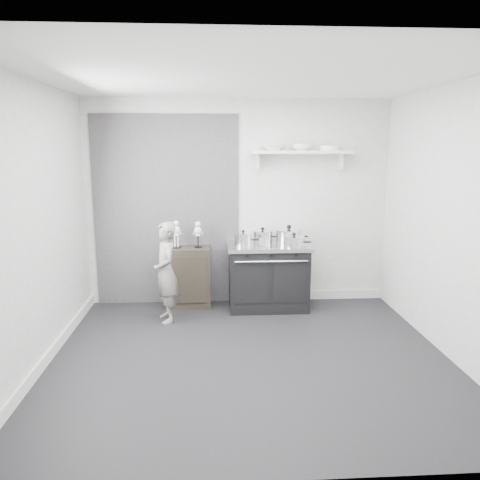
{
  "coord_description": "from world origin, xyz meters",
  "views": [
    {
      "loc": [
        -0.36,
        -4.38,
        2.08
      ],
      "look_at": [
        -0.03,
        0.95,
        1.02
      ],
      "focal_mm": 35.0,
      "sensor_mm": 36.0,
      "label": 1
    }
  ],
  "objects": [
    {
      "name": "ground",
      "position": [
        0.0,
        0.0,
        0.0
      ],
      "size": [
        4.0,
        4.0,
        0.0
      ],
      "primitive_type": "plane",
      "color": "black",
      "rests_on": "ground"
    },
    {
      "name": "room_shell",
      "position": [
        -0.09,
        0.15,
        1.64
      ],
      "size": [
        4.02,
        3.62,
        2.71
      ],
      "color": "#B0AFAD",
      "rests_on": "ground"
    },
    {
      "name": "wall_shelf",
      "position": [
        0.8,
        1.68,
        2.01
      ],
      "size": [
        1.3,
        0.26,
        0.24
      ],
      "color": "silver",
      "rests_on": "room_shell"
    },
    {
      "name": "stove",
      "position": [
        0.37,
        1.48,
        0.43
      ],
      "size": [
        1.06,
        0.66,
        0.85
      ],
      "color": "black",
      "rests_on": "ground"
    },
    {
      "name": "side_cabinet",
      "position": [
        -0.69,
        1.61,
        0.4
      ],
      "size": [
        0.61,
        0.36,
        0.79
      ],
      "primitive_type": "cube",
      "color": "black",
      "rests_on": "ground"
    },
    {
      "name": "child",
      "position": [
        -0.91,
        1.07,
        0.61
      ],
      "size": [
        0.41,
        0.51,
        1.22
      ],
      "primitive_type": "imported",
      "rotation": [
        0.0,
        0.0,
        -1.27
      ],
      "color": "slate",
      "rests_on": "ground"
    },
    {
      "name": "pot_front_left",
      "position": [
        0.04,
        1.41,
        0.94
      ],
      "size": [
        0.31,
        0.22,
        0.2
      ],
      "color": "silver",
      "rests_on": "stove"
    },
    {
      "name": "pot_back_left",
      "position": [
        0.31,
        1.63,
        0.93
      ],
      "size": [
        0.35,
        0.27,
        0.2
      ],
      "color": "silver",
      "rests_on": "stove"
    },
    {
      "name": "pot_back_right",
      "position": [
        0.64,
        1.55,
        0.94
      ],
      "size": [
        0.43,
        0.34,
        0.24
      ],
      "color": "silver",
      "rests_on": "stove"
    },
    {
      "name": "pot_front_right",
      "position": [
        0.66,
        1.28,
        0.92
      ],
      "size": [
        0.34,
        0.26,
        0.18
      ],
      "color": "silver",
      "rests_on": "stove"
    },
    {
      "name": "skeleton_full",
      "position": [
        -0.82,
        1.61,
        1.0
      ],
      "size": [
        0.12,
        0.07,
        0.41
      ],
      "primitive_type": null,
      "color": "silver",
      "rests_on": "side_cabinet"
    },
    {
      "name": "skeleton_torso",
      "position": [
        -0.54,
        1.61,
        0.99
      ],
      "size": [
        0.11,
        0.07,
        0.39
      ],
      "primitive_type": null,
      "color": "silver",
      "rests_on": "side_cabinet"
    },
    {
      "name": "bowl_large",
      "position": [
        0.44,
        1.67,
        2.08
      ],
      "size": [
        0.29,
        0.29,
        0.07
      ],
      "primitive_type": "imported",
      "color": "white",
      "rests_on": "wall_shelf"
    },
    {
      "name": "bowl_small",
      "position": [
        0.81,
        1.67,
        2.08
      ],
      "size": [
        0.26,
        0.26,
        0.08
      ],
      "primitive_type": "imported",
      "color": "white",
      "rests_on": "wall_shelf"
    },
    {
      "name": "plate_stack",
      "position": [
        1.17,
        1.67,
        2.07
      ],
      "size": [
        0.26,
        0.26,
        0.06
      ],
      "primitive_type": "cylinder",
      "color": "white",
      "rests_on": "wall_shelf"
    }
  ]
}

